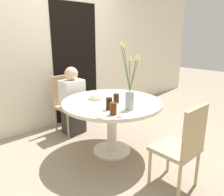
{
  "coord_description": "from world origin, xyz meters",
  "views": [
    {
      "loc": [
        -1.8,
        -1.93,
        1.51
      ],
      "look_at": [
        0.0,
        0.0,
        0.75
      ],
      "focal_mm": 35.0,
      "sensor_mm": 36.0,
      "label": 1
    }
  ],
  "objects_px": {
    "drink_glass_0": "(113,109)",
    "drink_glass_1": "(109,104)",
    "side_plate": "(95,110)",
    "flower_vase": "(130,89)",
    "drink_glass_2": "(116,98)",
    "chair_right_flank": "(67,100)",
    "chair_left_flank": "(183,144)",
    "person_woman": "(73,103)",
    "birthday_cake": "(97,96)"
  },
  "relations": [
    {
      "from": "flower_vase",
      "to": "drink_glass_1",
      "type": "distance_m",
      "value": 0.28
    },
    {
      "from": "chair_left_flank",
      "to": "birthday_cake",
      "type": "height_order",
      "value": "chair_left_flank"
    },
    {
      "from": "chair_left_flank",
      "to": "birthday_cake",
      "type": "distance_m",
      "value": 1.25
    },
    {
      "from": "flower_vase",
      "to": "drink_glass_0",
      "type": "height_order",
      "value": "flower_vase"
    },
    {
      "from": "birthday_cake",
      "to": "drink_glass_1",
      "type": "bearing_deg",
      "value": -112.01
    },
    {
      "from": "flower_vase",
      "to": "person_woman",
      "type": "height_order",
      "value": "flower_vase"
    },
    {
      "from": "drink_glass_2",
      "to": "flower_vase",
      "type": "bearing_deg",
      "value": -103.91
    },
    {
      "from": "drink_glass_0",
      "to": "drink_glass_1",
      "type": "relative_size",
      "value": 0.97
    },
    {
      "from": "chair_left_flank",
      "to": "flower_vase",
      "type": "height_order",
      "value": "flower_vase"
    },
    {
      "from": "chair_left_flank",
      "to": "drink_glass_2",
      "type": "xyz_separation_m",
      "value": [
        -0.0,
        0.92,
        0.26
      ]
    },
    {
      "from": "chair_right_flank",
      "to": "person_woman",
      "type": "distance_m",
      "value": 0.16
    },
    {
      "from": "chair_right_flank",
      "to": "drink_glass_1",
      "type": "xyz_separation_m",
      "value": [
        -0.19,
        -1.22,
        0.27
      ]
    },
    {
      "from": "side_plate",
      "to": "person_woman",
      "type": "relative_size",
      "value": 0.18
    },
    {
      "from": "chair_left_flank",
      "to": "drink_glass_2",
      "type": "distance_m",
      "value": 0.96
    },
    {
      "from": "drink_glass_2",
      "to": "person_woman",
      "type": "xyz_separation_m",
      "value": [
        -0.03,
        0.94,
        -0.27
      ]
    },
    {
      "from": "birthday_cake",
      "to": "drink_glass_0",
      "type": "relative_size",
      "value": 1.51
    },
    {
      "from": "chair_right_flank",
      "to": "drink_glass_1",
      "type": "distance_m",
      "value": 1.27
    },
    {
      "from": "drink_glass_1",
      "to": "person_woman",
      "type": "distance_m",
      "value": 1.12
    },
    {
      "from": "chair_left_flank",
      "to": "drink_glass_1",
      "type": "distance_m",
      "value": 0.88
    },
    {
      "from": "drink_glass_0",
      "to": "drink_glass_1",
      "type": "distance_m",
      "value": 0.17
    },
    {
      "from": "chair_right_flank",
      "to": "birthday_cake",
      "type": "bearing_deg",
      "value": -94.33
    },
    {
      "from": "side_plate",
      "to": "drink_glass_1",
      "type": "height_order",
      "value": "drink_glass_1"
    },
    {
      "from": "drink_glass_2",
      "to": "person_woman",
      "type": "height_order",
      "value": "person_woman"
    },
    {
      "from": "chair_left_flank",
      "to": "person_woman",
      "type": "bearing_deg",
      "value": -88.51
    },
    {
      "from": "flower_vase",
      "to": "birthday_cake",
      "type": "bearing_deg",
      "value": 88.92
    },
    {
      "from": "drink_glass_2",
      "to": "chair_left_flank",
      "type": "bearing_deg",
      "value": -89.86
    },
    {
      "from": "flower_vase",
      "to": "drink_glass_2",
      "type": "xyz_separation_m",
      "value": [
        0.07,
        0.29,
        -0.18
      ]
    },
    {
      "from": "chair_right_flank",
      "to": "birthday_cake",
      "type": "distance_m",
      "value": 0.84
    },
    {
      "from": "side_plate",
      "to": "drink_glass_2",
      "type": "height_order",
      "value": "drink_glass_2"
    },
    {
      "from": "chair_left_flank",
      "to": "drink_glass_0",
      "type": "height_order",
      "value": "chair_left_flank"
    },
    {
      "from": "flower_vase",
      "to": "drink_glass_1",
      "type": "xyz_separation_m",
      "value": [
        -0.16,
        0.16,
        -0.17
      ]
    },
    {
      "from": "side_plate",
      "to": "chair_right_flank",
      "type": "bearing_deg",
      "value": 74.03
    },
    {
      "from": "drink_glass_0",
      "to": "side_plate",
      "type": "bearing_deg",
      "value": 102.03
    },
    {
      "from": "birthday_cake",
      "to": "drink_glass_2",
      "type": "relative_size",
      "value": 1.75
    },
    {
      "from": "side_plate",
      "to": "drink_glass_2",
      "type": "bearing_deg",
      "value": 5.86
    },
    {
      "from": "person_woman",
      "to": "drink_glass_0",
      "type": "bearing_deg",
      "value": -103.03
    },
    {
      "from": "drink_glass_1",
      "to": "drink_glass_2",
      "type": "bearing_deg",
      "value": 28.42
    },
    {
      "from": "chair_right_flank",
      "to": "drink_glass_0",
      "type": "xyz_separation_m",
      "value": [
        -0.27,
        -1.38,
        0.27
      ]
    },
    {
      "from": "side_plate",
      "to": "drink_glass_0",
      "type": "height_order",
      "value": "drink_glass_0"
    },
    {
      "from": "chair_right_flank",
      "to": "chair_left_flank",
      "type": "height_order",
      "value": "same"
    },
    {
      "from": "drink_glass_1",
      "to": "drink_glass_2",
      "type": "distance_m",
      "value": 0.26
    },
    {
      "from": "chair_right_flank",
      "to": "flower_vase",
      "type": "xyz_separation_m",
      "value": [
        -0.03,
        -1.38,
        0.44
      ]
    },
    {
      "from": "drink_glass_0",
      "to": "drink_glass_2",
      "type": "xyz_separation_m",
      "value": [
        0.31,
        0.28,
        -0.01
      ]
    },
    {
      "from": "side_plate",
      "to": "person_woman",
      "type": "bearing_deg",
      "value": 71.17
    },
    {
      "from": "side_plate",
      "to": "drink_glass_2",
      "type": "relative_size",
      "value": 1.68
    },
    {
      "from": "chair_left_flank",
      "to": "drink_glass_0",
      "type": "bearing_deg",
      "value": -63.56
    },
    {
      "from": "chair_left_flank",
      "to": "person_woman",
      "type": "xyz_separation_m",
      "value": [
        -0.03,
        1.86,
        -0.01
      ]
    },
    {
      "from": "drink_glass_1",
      "to": "flower_vase",
      "type": "bearing_deg",
      "value": -45.41
    },
    {
      "from": "chair_right_flank",
      "to": "person_woman",
      "type": "xyz_separation_m",
      "value": [
        0.01,
        -0.16,
        -0.01
      ]
    },
    {
      "from": "chair_left_flank",
      "to": "flower_vase",
      "type": "bearing_deg",
      "value": -82.95
    }
  ]
}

